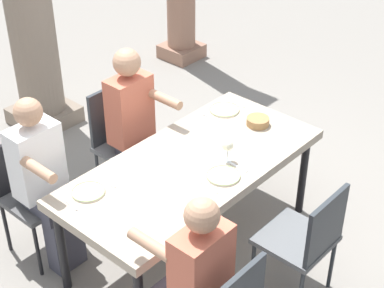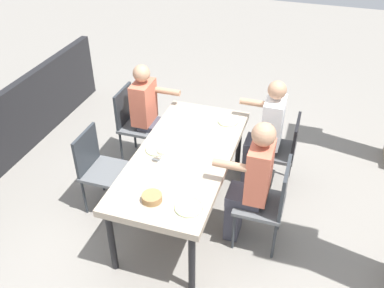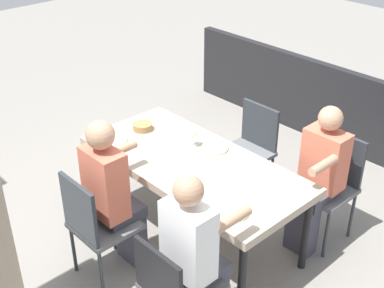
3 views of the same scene
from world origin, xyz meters
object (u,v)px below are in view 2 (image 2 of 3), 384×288
Objects in this scene: diner_guest_third at (150,113)px; wine_glass_1 at (160,151)px; chair_mid_south at (99,165)px; diner_woman_green at (251,181)px; chair_west_north at (282,148)px; chair_west_south at (134,120)px; chair_mid_north at (269,200)px; plate_2 at (189,208)px; plate_0 at (228,122)px; diner_man_white at (266,132)px; dining_table at (184,159)px; bread_basket at (152,198)px; plate_1 at (157,149)px.

diner_guest_third is 1.07m from wine_glass_1.
diner_woman_green reaches higher than chair_mid_south.
chair_west_south is (0.00, -1.73, 0.02)m from chair_west_north.
chair_west_south reaches higher than chair_mid_south.
plate_2 is (0.56, -0.59, 0.23)m from chair_mid_north.
wine_glass_1 is at bearing -26.41° from plate_0.
diner_man_white reaches higher than chair_mid_south.
chair_west_north reaches higher than dining_table.
plate_2 is at bearing 0.53° from plate_0.
diner_guest_third is at bearing -151.56° from wine_glass_1.
wine_glass_1 is at bearing 28.44° from diner_guest_third.
bread_basket is (1.44, -0.90, 0.27)m from chair_west_north.
chair_west_north is 1.38m from plate_1.
chair_mid_north is at bearing 92.50° from wine_glass_1.
plate_0 is at bearing -85.13° from chair_west_north.
dining_table is 1.49× the size of diner_man_white.
dining_table is 2.07× the size of chair_west_south.
diner_guest_third is 0.94m from plate_0.
chair_mid_south is at bearing -60.30° from diner_man_white.
diner_woman_green is 0.87m from wine_glass_1.
chair_mid_south is at bearing -54.04° from plate_0.
chair_west_south reaches higher than plate_1.
chair_mid_north reaches higher than wine_glass_1.
plate_0 is 0.98m from wine_glass_1.
chair_mid_south reaches higher than dining_table.
chair_mid_south is at bearing -81.08° from dining_table.
diner_woman_green reaches higher than wine_glass_1.
chair_west_north is 4.07× the size of plate_0.
diner_woman_green is 5.70× the size of plate_2.
plate_1 is at bearing -36.95° from plate_0.
plate_0 is (-0.83, -0.60, 0.23)m from chair_mid_north.
chair_west_south is 4.31× the size of plate_0.
chair_west_south is 3.98× the size of plate_2.
dining_table is 0.71m from diner_woman_green.
diner_man_white is 5.54× the size of plate_2.
chair_mid_north is (0.88, 0.01, 0.01)m from chair_west_north.
diner_woman_green is at bearing 78.63° from dining_table.
plate_0 is at bearing -143.84° from chair_mid_north.
chair_west_north is 0.70× the size of diner_guest_third.
chair_west_south reaches higher than plate_2.
plate_0 is at bearing 167.50° from bread_basket.
chair_west_north is 3.76× the size of plate_2.
chair_west_north reaches higher than plate_1.
plate_0 is 1.29× the size of wine_glass_1.
plate_0 is at bearing -152.95° from diner_woman_green.
diner_guest_third reaches higher than plate_1.
wine_glass_1 reaches higher than chair_west_north.
chair_west_north is at bearing 131.87° from wine_glass_1.
diner_man_white is (-0.88, -0.20, 0.15)m from chair_mid_north.
chair_mid_north is 0.74× the size of diner_guest_third.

